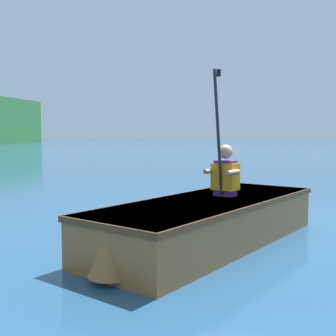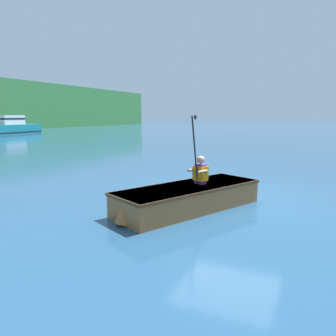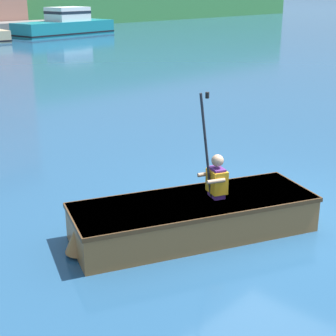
% 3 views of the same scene
% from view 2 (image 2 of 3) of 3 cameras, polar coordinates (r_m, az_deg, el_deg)
% --- Properties ---
extents(ground_plane, '(300.00, 300.00, 0.00)m').
position_cam_2_polar(ground_plane, '(8.34, 10.79, -4.89)').
color(ground_plane, navy).
extents(moored_boat_dock_center_far, '(7.97, 3.10, 2.01)m').
position_cam_2_polar(moored_boat_dock_center_far, '(39.71, -26.30, 6.38)').
color(moored_boat_dock_center_far, '#197A84').
rests_on(moored_boat_dock_center_far, ground).
extents(rowboat_foreground, '(3.57, 2.49, 0.52)m').
position_cam_2_polar(rowboat_foreground, '(7.03, 3.40, -4.97)').
color(rowboat_foreground, '#935B2D').
rests_on(rowboat_foreground, ground).
extents(person_paddler, '(0.43, 0.43, 1.49)m').
position_cam_2_polar(person_paddler, '(7.18, 5.61, -0.48)').
color(person_paddler, '#592672').
rests_on(person_paddler, rowboat_foreground).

